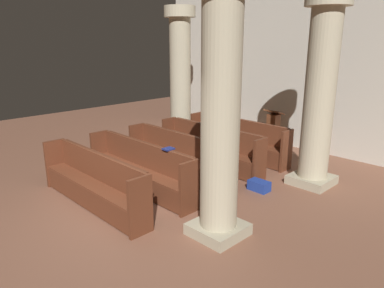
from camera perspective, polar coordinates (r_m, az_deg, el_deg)
The scene contains 13 objects.
ground_plane at distance 6.48m, azimuth -12.07°, elevation -11.19°, with size 19.20×19.20×0.00m, color brown.
back_wall at distance 10.36m, azimuth 17.22°, elevation 11.61°, with size 10.00×0.16×4.50m, color beige.
pew_row_0 at distance 9.39m, azimuth 7.16°, elevation 0.97°, with size 2.94×0.47×0.96m.
pew_row_1 at distance 8.63m, azimuth 2.87°, elevation -0.27°, with size 2.94×0.46×0.96m.
pew_row_2 at distance 7.93m, azimuth -2.20°, elevation -1.75°, with size 2.94×0.46×0.96m.
pew_row_3 at distance 7.31m, azimuth -8.19°, elevation -3.47°, with size 2.94×0.47×0.96m.
pew_row_4 at distance 6.80m, azimuth -15.23°, elevation -5.43°, with size 2.94×0.46×0.96m.
pillar_aisle_side at distance 7.64m, azimuth 19.45°, elevation 8.06°, with size 0.87×0.87×3.82m.
pillar_far_side at distance 10.66m, azimuth -1.86°, elevation 10.97°, with size 0.87×0.87×3.82m.
pillar_aisle_rear at distance 5.17m, azimuth 4.52°, elevation 5.49°, with size 0.82×0.82×3.82m.
lectern at distance 10.38m, azimuth 12.56°, elevation 1.89°, with size 0.48×0.45×1.08m.
hymn_book at distance 6.77m, azimuth -3.72°, elevation -0.76°, with size 0.16×0.20×0.03m, color navy.
kneeler_box_blue at distance 7.48m, azimuth 10.47°, elevation -6.43°, with size 0.42×0.26×0.20m, color navy.
Camera 1 is at (4.94, -3.00, 2.93)m, focal length 34.02 mm.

